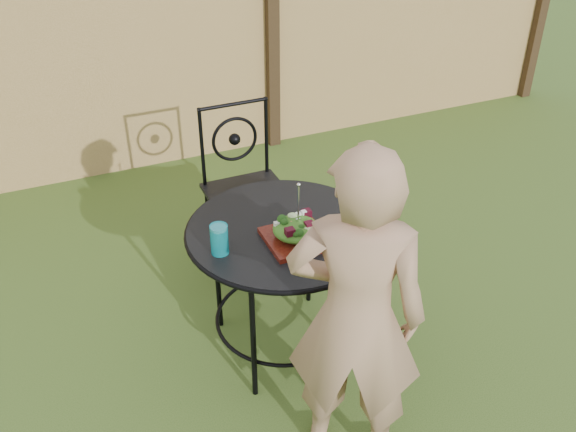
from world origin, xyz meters
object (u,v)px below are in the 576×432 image
object	(u,v)px
patio_chair	(245,183)
salad_plate	(296,239)
patio_table	(284,252)
diner	(356,318)

from	to	relation	value
patio_chair	salad_plate	size ratio (longest dim) A/B	3.52
patio_table	patio_chair	world-z (taller)	patio_chair
patio_table	salad_plate	distance (m)	0.19
patio_chair	diner	xyz separation A→B (m)	(-0.10, -1.51, 0.24)
patio_chair	diner	world-z (taller)	diner
patio_table	patio_chair	xyz separation A→B (m)	(0.10, 0.82, -0.08)
patio_table	salad_plate	xyz separation A→B (m)	(0.01, -0.12, 0.15)
patio_chair	salad_plate	world-z (taller)	patio_chair
patio_chair	salad_plate	bearing A→B (deg)	-95.48
salad_plate	patio_table	bearing A→B (deg)	95.81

